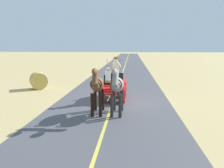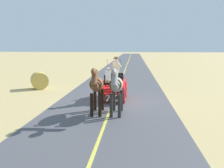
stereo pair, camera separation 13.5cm
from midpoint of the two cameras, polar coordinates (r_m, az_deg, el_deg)
The scene contains 7 objects.
ground_plane at distance 13.56m, azimuth 0.65°, elevation -4.07°, with size 200.00×200.00×0.00m, color tan.
road_surface at distance 13.55m, azimuth 0.65°, elevation -4.05°, with size 6.31×160.00×0.01m, color #4C4C51.
road_centre_stripe at distance 13.55m, azimuth 0.65°, elevation -4.03°, with size 0.12×160.00×0.00m, color #DBCC4C.
horse_drawn_carriage at distance 13.72m, azimuth 0.72°, elevation -0.43°, with size 1.46×4.51×2.50m.
horse_near_side at distance 10.62m, azimuth 1.43°, elevation -0.49°, with size 0.60×2.13×2.21m.
horse_off_side at distance 10.74m, azimuth -3.30°, elevation -0.40°, with size 0.60×2.13×2.21m.
hay_bale at distance 18.02m, azimuth -16.84°, elevation 0.81°, with size 1.20×1.20×1.10m, color gold.
Camera 2 is at (-1.13, 13.14, 3.12)m, focal length 38.04 mm.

